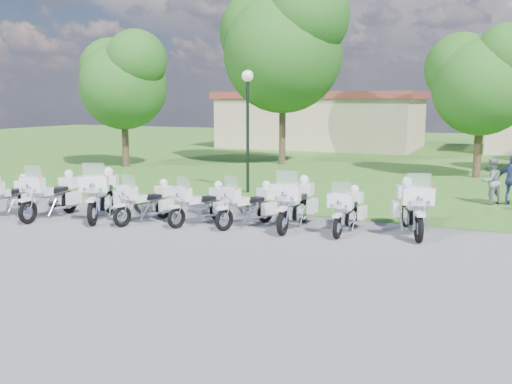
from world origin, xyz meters
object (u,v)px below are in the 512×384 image
at_px(motorcycle_0, 10,195).
at_px(motorcycle_8, 412,206).
at_px(motorcycle_6, 295,203).
at_px(bystander_b, 491,182).
at_px(motorcycle_1, 52,194).
at_px(motorcycle_3, 147,201).
at_px(motorcycle_2, 102,194).
at_px(motorcycle_4, 201,203).
at_px(motorcycle_5, 249,204).
at_px(motorcycle_7, 348,210).
at_px(lamp_post, 248,102).

bearing_deg(motorcycle_0, motorcycle_8, -176.96).
height_order(motorcycle_6, bystander_b, motorcycle_6).
distance_m(motorcycle_1, motorcycle_3, 3.05).
distance_m(motorcycle_8, bystander_b, 5.71).
distance_m(motorcycle_6, motorcycle_8, 3.11).
xyz_separation_m(motorcycle_2, motorcycle_4, (3.08, 0.55, -0.14)).
relative_size(motorcycle_1, motorcycle_8, 1.01).
distance_m(motorcycle_1, bystander_b, 14.29).
bearing_deg(motorcycle_6, motorcycle_8, -170.03).
xyz_separation_m(motorcycle_0, motorcycle_4, (6.00, 1.34, -0.01)).
distance_m(motorcycle_3, bystander_b, 11.50).
bearing_deg(motorcycle_2, motorcycle_0, -9.42).
bearing_deg(motorcycle_5, motorcycle_2, 32.60).
height_order(motorcycle_3, bystander_b, bystander_b).
relative_size(motorcycle_5, motorcycle_8, 0.85).
distance_m(motorcycle_2, bystander_b, 12.78).
height_order(motorcycle_3, motorcycle_4, motorcycle_3).
bearing_deg(motorcycle_1, motorcycle_4, -169.57).
xyz_separation_m(motorcycle_7, motorcycle_8, (1.59, 0.56, 0.11)).
distance_m(motorcycle_8, lamp_post, 8.51).
bearing_deg(motorcycle_2, motorcycle_5, 166.22).
bearing_deg(motorcycle_4, motorcycle_2, 30.21).
bearing_deg(motorcycle_3, motorcycle_7, -154.53).
bearing_deg(motorcycle_6, motorcycle_2, 9.21).
bearing_deg(lamp_post, bystander_b, 7.62).
xyz_separation_m(motorcycle_2, motorcycle_8, (8.77, 1.83, -0.02)).
height_order(motorcycle_3, motorcycle_5, motorcycle_5).
relative_size(motorcycle_4, lamp_post, 0.44).
bearing_deg(motorcycle_5, motorcycle_8, -145.22).
height_order(motorcycle_0, bystander_b, bystander_b).
xyz_separation_m(motorcycle_1, motorcycle_3, (2.99, 0.62, -0.09)).
bearing_deg(lamp_post, motorcycle_5, -64.51).
bearing_deg(motorcycle_1, motorcycle_0, 8.43).
relative_size(motorcycle_3, motorcycle_4, 1.04).
xyz_separation_m(motorcycle_5, lamp_post, (-2.51, 5.27, 2.83)).
bearing_deg(motorcycle_0, motorcycle_6, -176.85).
distance_m(lamp_post, bystander_b, 9.06).
xyz_separation_m(motorcycle_3, motorcycle_7, (5.67, 1.16, -0.00)).
height_order(motorcycle_5, lamp_post, lamp_post).
height_order(motorcycle_3, motorcycle_8, motorcycle_8).
bearing_deg(motorcycle_8, lamp_post, -51.57).
distance_m(motorcycle_3, motorcycle_8, 7.45).
relative_size(motorcycle_1, motorcycle_6, 0.98).
bearing_deg(motorcycle_7, bystander_b, -118.61).
xyz_separation_m(motorcycle_8, bystander_b, (1.75, 5.43, 0.07)).
bearing_deg(motorcycle_8, motorcycle_2, -7.66).
distance_m(motorcycle_3, motorcycle_5, 3.03).
xyz_separation_m(motorcycle_5, motorcycle_6, (1.27, 0.32, 0.09)).
distance_m(motorcycle_4, bystander_b, 10.02).
bearing_deg(bystander_b, motorcycle_5, 5.59).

